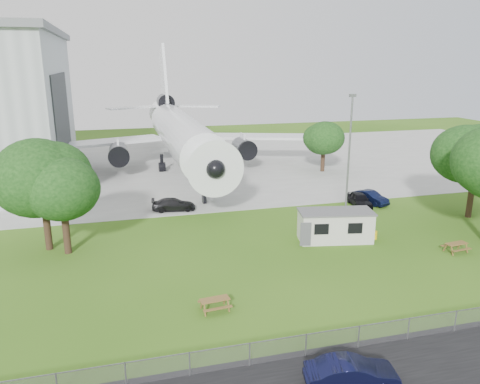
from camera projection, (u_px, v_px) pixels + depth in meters
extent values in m
plane|color=#4E7A21|center=(280.00, 274.00, 33.44)|extent=(160.00, 160.00, 0.00)
cube|color=#B7B7B2|center=(193.00, 165.00, 68.80)|extent=(120.00, 46.00, 0.03)
cube|color=#2D3033|center=(63.00, 128.00, 58.13)|extent=(0.16, 16.00, 12.96)
cylinder|color=white|center=(182.00, 135.00, 63.21)|extent=(5.40, 34.00, 5.40)
cone|color=white|center=(210.00, 163.00, 45.53)|extent=(5.40, 5.50, 5.40)
cone|color=white|center=(165.00, 113.00, 82.53)|extent=(4.86, 9.00, 4.86)
cube|color=white|center=(87.00, 144.00, 63.41)|extent=(21.36, 10.77, 0.36)
cube|color=white|center=(263.00, 136.00, 69.61)|extent=(21.36, 10.77, 0.36)
cube|color=white|center=(164.00, 80.00, 81.00)|extent=(0.46, 9.96, 12.17)
cylinder|color=#515459|center=(119.00, 154.00, 61.20)|extent=(2.50, 4.20, 2.50)
cylinder|color=#515459|center=(244.00, 148.00, 65.42)|extent=(2.50, 4.20, 2.50)
cylinder|color=#515459|center=(165.00, 102.00, 81.07)|extent=(2.60, 4.50, 2.60)
cylinder|color=black|center=(204.00, 192.00, 49.84)|extent=(0.36, 0.36, 2.40)
cylinder|color=black|center=(162.00, 163.00, 64.49)|extent=(0.44, 0.44, 2.40)
cylinder|color=black|center=(202.00, 161.00, 65.88)|extent=(0.44, 0.44, 2.40)
cube|color=beige|center=(335.00, 226.00, 39.44)|extent=(6.36, 3.57, 2.50)
cube|color=#59595B|center=(336.00, 212.00, 39.09)|extent=(6.59, 3.80, 0.12)
cylinder|color=gold|center=(374.00, 235.00, 39.97)|extent=(0.50, 0.50, 0.70)
cube|color=gray|center=(341.00, 350.00, 24.60)|extent=(58.00, 0.04, 1.30)
cylinder|color=slate|center=(348.00, 167.00, 39.63)|extent=(0.16, 0.16, 12.00)
cylinder|color=#382619|center=(47.00, 228.00, 37.42)|extent=(0.56, 0.56, 3.64)
sphere|color=#2D6120|center=(41.00, 174.00, 36.22)|extent=(7.54, 7.54, 7.54)
cylinder|color=#382619|center=(67.00, 236.00, 36.77)|extent=(0.56, 0.56, 2.81)
sphere|color=#2D6120|center=(62.00, 194.00, 35.85)|extent=(6.01, 6.01, 6.01)
cylinder|color=#382619|center=(470.00, 200.00, 45.27)|extent=(0.56, 0.56, 3.48)
sphere|color=#2D6120|center=(476.00, 157.00, 44.12)|extent=(7.44, 7.44, 7.44)
cylinder|color=#382619|center=(323.00, 162.00, 64.39)|extent=(0.56, 0.56, 2.54)
sphere|color=#2D6120|center=(324.00, 140.00, 63.56)|extent=(5.47, 5.47, 5.47)
imported|color=black|center=(352.00, 374.00, 21.61)|extent=(4.54, 2.26, 1.43)
imported|color=black|center=(360.00, 200.00, 48.88)|extent=(2.26, 4.37, 1.42)
imported|color=black|center=(370.00, 198.00, 49.84)|extent=(2.72, 4.34, 1.35)
imported|color=black|center=(174.00, 205.00, 47.51)|extent=(4.53, 2.19, 1.27)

